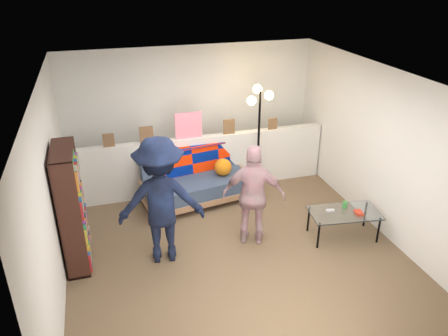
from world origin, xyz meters
name	(u,v)px	position (x,y,z in m)	size (l,w,h in m)	color
ground	(232,246)	(0.00, 0.00, 0.00)	(5.00, 5.00, 0.00)	brown
room_shell	(223,125)	(0.00, 0.47, 1.67)	(4.60, 5.05, 2.45)	silver
half_wall_ledge	(201,163)	(0.00, 1.80, 0.50)	(4.45, 0.15, 1.00)	silver
ledge_decor	(187,128)	(-0.23, 1.78, 1.18)	(2.97, 0.02, 0.45)	brown
futon_sofa	(198,180)	(-0.15, 1.45, 0.37)	(1.94, 1.14, 0.79)	#A3724F
bookshelf	(72,212)	(-2.08, 0.27, 0.77)	(0.27, 0.82, 1.64)	black
coffee_table	(345,214)	(1.63, -0.23, 0.39)	(1.06, 0.68, 0.52)	black
floor_lamp	(259,118)	(0.94, 1.54, 1.32)	(0.43, 0.35, 1.86)	black
person_left	(161,201)	(-0.96, 0.03, 0.88)	(1.13, 0.65, 1.75)	black
person_right	(254,196)	(0.33, 0.04, 0.74)	(0.87, 0.36, 1.49)	pink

